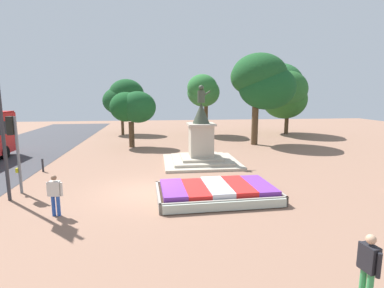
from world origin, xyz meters
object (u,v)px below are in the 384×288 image
at_px(flower_planter, 217,192).
at_px(pedestrian_near_planter, 368,265).
at_px(pedestrian_crossing_plaza, 55,193).
at_px(kerb_bollard_north, 43,165).
at_px(statue_monument, 201,146).
at_px(traffic_light_mid_block, 14,141).

distance_m(flower_planter, pedestrian_near_planter, 7.02).
distance_m(pedestrian_crossing_plaza, kerb_bollard_north, 7.20).
height_order(pedestrian_crossing_plaza, kerb_bollard_north, pedestrian_crossing_plaza).
relative_size(statue_monument, traffic_light_mid_block, 1.43).
xyz_separation_m(flower_planter, statue_monument, (0.30, 6.62, 0.81)).
distance_m(flower_planter, statue_monument, 6.68).
distance_m(pedestrian_near_planter, kerb_bollard_north, 16.33).
bearing_deg(traffic_light_mid_block, kerb_bollard_north, 94.50).
xyz_separation_m(flower_planter, pedestrian_near_planter, (1.77, -6.76, 0.63)).
distance_m(traffic_light_mid_block, kerb_bollard_north, 4.28).
relative_size(traffic_light_mid_block, kerb_bollard_north, 4.46).
xyz_separation_m(statue_monument, traffic_light_mid_block, (-8.97, -4.88, 1.30)).
distance_m(flower_planter, traffic_light_mid_block, 9.10).
bearing_deg(traffic_light_mid_block, pedestrian_crossing_plaza, -48.81).
bearing_deg(statue_monument, pedestrian_crossing_plaza, -130.10).
bearing_deg(kerb_bollard_north, pedestrian_near_planter, -48.84).
bearing_deg(flower_planter, pedestrian_crossing_plaza, -170.02).
xyz_separation_m(flower_planter, traffic_light_mid_block, (-8.68, 1.74, 2.10)).
bearing_deg(kerb_bollard_north, statue_monument, 6.71).
bearing_deg(pedestrian_near_planter, pedestrian_crossing_plaza, 144.57).
relative_size(flower_planter, statue_monument, 1.05).
bearing_deg(flower_planter, traffic_light_mid_block, 168.65).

